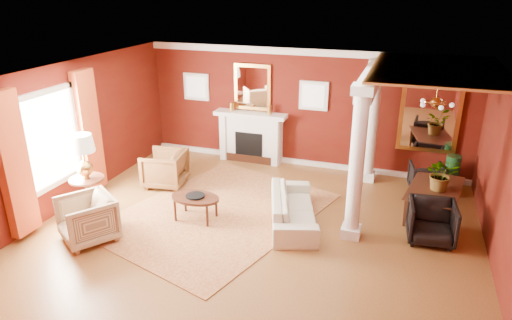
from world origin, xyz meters
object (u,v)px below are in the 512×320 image
at_px(armchair_leopard, 165,167).
at_px(dining_table, 436,194).
at_px(coffee_table, 195,199).
at_px(side_table, 84,161).
at_px(sofa, 293,203).
at_px(armchair_stripe, 87,217).

bearing_deg(armchair_leopard, dining_table, 86.24).
xyz_separation_m(coffee_table, side_table, (-2.10, -0.47, 0.70)).
relative_size(sofa, side_table, 1.24).
relative_size(armchair_leopard, side_table, 0.54).
bearing_deg(dining_table, sofa, 125.18).
height_order(side_table, dining_table, side_table).
bearing_deg(side_table, sofa, 13.81).
bearing_deg(sofa, dining_table, -82.81).
bearing_deg(armchair_leopard, coffee_table, 39.50).
height_order(armchair_stripe, side_table, side_table).
xyz_separation_m(armchair_leopard, coffee_table, (1.36, -1.23, -0.01)).
height_order(coffee_table, dining_table, dining_table).
relative_size(coffee_table, side_table, 0.58).
bearing_deg(armchair_leopard, side_table, -31.95).
bearing_deg(armchair_leopard, armchair_stripe, -11.10).
distance_m(sofa, coffee_table, 1.89).
xyz_separation_m(coffee_table, dining_table, (4.40, 1.70, 0.02)).
bearing_deg(dining_table, armchair_stripe, 127.32).
bearing_deg(dining_table, armchair_leopard, 104.85).
relative_size(coffee_table, dining_table, 0.58).
distance_m(sofa, armchair_stripe, 3.76).
xyz_separation_m(sofa, side_table, (-3.92, -0.96, 0.74)).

